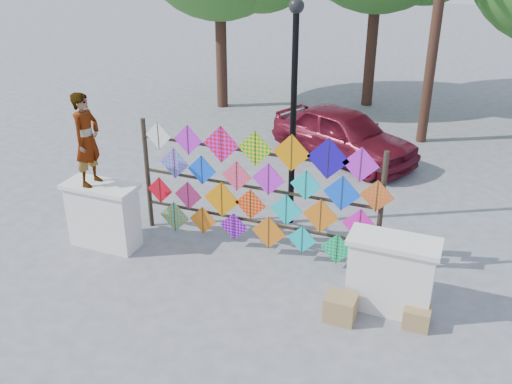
% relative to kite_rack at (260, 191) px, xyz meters
% --- Properties ---
extents(ground, '(80.00, 80.00, 0.00)m').
position_rel_kite_rack_xyz_m(ground, '(-0.13, -0.73, -1.23)').
color(ground, gray).
rests_on(ground, ground).
extents(parapet_left, '(1.40, 0.65, 1.28)m').
position_rel_kite_rack_xyz_m(parapet_left, '(-2.83, -0.93, -0.58)').
color(parapet_left, silver).
rests_on(parapet_left, ground).
extents(parapet_right, '(1.40, 0.65, 1.28)m').
position_rel_kite_rack_xyz_m(parapet_right, '(2.57, -0.93, -0.58)').
color(parapet_right, silver).
rests_on(parapet_right, ground).
extents(kite_rack, '(4.96, 0.24, 2.42)m').
position_rel_kite_rack_xyz_m(kite_rack, '(0.00, 0.00, 0.00)').
color(kite_rack, '#2C2318').
rests_on(kite_rack, ground).
extents(vendor_woman, '(0.43, 0.64, 1.72)m').
position_rel_kite_rack_xyz_m(vendor_woman, '(-2.97, -0.93, 0.91)').
color(vendor_woman, '#99999E').
rests_on(vendor_woman, parapet_left).
extents(sedan, '(4.34, 3.14, 1.37)m').
position_rel_kite_rack_xyz_m(sedan, '(0.32, 5.10, -0.54)').
color(sedan, maroon).
rests_on(sedan, ground).
extents(lamppost, '(0.28, 0.28, 4.46)m').
position_rel_kite_rack_xyz_m(lamppost, '(0.17, 1.27, 1.46)').
color(lamppost, black).
rests_on(lamppost, ground).
extents(cardboard_box_near, '(0.47, 0.42, 0.42)m').
position_rel_kite_rack_xyz_m(cardboard_box_near, '(1.94, -1.48, -1.02)').
color(cardboard_box_near, olive).
rests_on(cardboard_box_near, ground).
extents(cardboard_box_far, '(0.40, 0.37, 0.33)m').
position_rel_kite_rack_xyz_m(cardboard_box_far, '(3.07, -1.22, -1.06)').
color(cardboard_box_far, olive).
rests_on(cardboard_box_far, ground).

